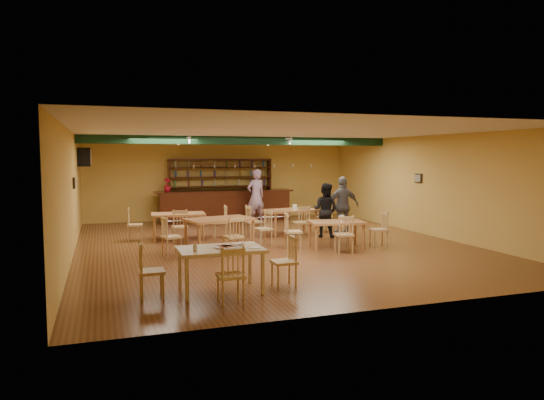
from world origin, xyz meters
name	(u,v)px	position (x,y,z in m)	size (l,w,h in m)	color
floor	(272,244)	(0.00, 0.00, 0.00)	(12.00, 12.00, 0.00)	#583019
ceiling_beam	(243,141)	(0.00, 2.80, 2.87)	(10.00, 0.30, 0.25)	black
track_rail_left	(183,138)	(-1.80, 3.40, 2.94)	(0.05, 2.50, 0.05)	silver
track_rail_right	(278,140)	(1.40, 3.40, 2.94)	(0.05, 2.50, 0.05)	silver
ac_unit	(84,157)	(-4.80, 4.20, 2.35)	(0.34, 0.70, 0.48)	silver
picture_left	(74,183)	(-4.97, 1.00, 1.70)	(0.04, 0.34, 0.28)	black
picture_right	(418,178)	(4.97, 0.50, 1.70)	(0.04, 0.34, 0.28)	black
bar_counter	(225,206)	(-0.05, 5.15, 0.56)	(5.05, 0.85, 1.13)	#38130B
back_bar_hutch	(221,189)	(-0.05, 5.78, 1.14)	(3.90, 0.40, 2.28)	#38130B
poinsettia	(167,185)	(-2.12, 5.15, 1.37)	(0.27, 0.27, 0.49)	#AA0F1D
dining_table_a	(178,226)	(-2.26, 1.67, 0.38)	(1.50, 0.90, 0.75)	#9C5E37
dining_table_b	(290,222)	(1.12, 1.50, 0.38)	(1.52, 0.91, 0.76)	#9C5E37
dining_table_c	(220,234)	(-1.52, -0.40, 0.41)	(1.64, 0.99, 0.82)	#9C5E37
dining_table_d	(336,235)	(1.43, -1.03, 0.35)	(1.40, 0.84, 0.70)	#9C5E37
near_table	(221,270)	(-2.38, -4.21, 0.39)	(1.46, 0.94, 0.78)	#D2B78D
pizza_tray	(226,247)	(-2.27, -4.21, 0.79)	(0.40, 0.40, 0.01)	silver
parmesan_shaker	(195,248)	(-2.85, -4.37, 0.84)	(0.07, 0.07, 0.11)	#EAE5C6
napkin_stack	(238,244)	(-2.01, -4.00, 0.80)	(0.20, 0.15, 0.03)	white
pizza_server	(234,246)	(-2.12, -4.16, 0.80)	(0.32, 0.09, 0.00)	silver
side_plate	(255,248)	(-1.80, -4.42, 0.79)	(0.22, 0.22, 0.01)	white
patron_bar	(256,196)	(0.89, 4.33, 0.96)	(0.70, 0.46, 1.93)	#874AA2
patron_right_a	(325,210)	(1.92, 0.70, 0.80)	(0.77, 0.60, 1.59)	black
patron_right_b	(343,206)	(2.63, 0.97, 0.88)	(1.03, 0.43, 1.76)	slate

